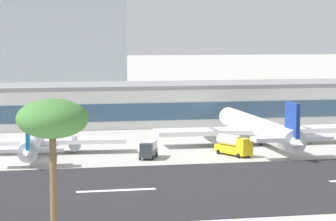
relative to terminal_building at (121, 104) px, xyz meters
name	(u,v)px	position (x,y,z in m)	size (l,w,h in m)	color
ground_plane	(129,190)	(-10.72, -82.68, -5.30)	(1400.00, 1400.00, 0.00)	#B2AFA8
runway_strip	(129,190)	(-10.72, -82.80, -5.26)	(800.00, 40.68, 0.08)	#262628
runway_centreline_dash_4	(116,190)	(-12.66, -82.80, -5.21)	(12.00, 1.20, 0.01)	white
terminal_building	(121,104)	(0.00, 0.00, 0.00)	(196.36, 21.82, 10.59)	silver
airliner_blue_tail_gate_1	(32,140)	(-23.90, -44.66, -2.57)	(36.94, 41.11, 8.58)	silver
airliner_navy_tail_gate_2	(260,129)	(23.63, -42.09, -1.89)	(44.59, 51.34, 10.72)	white
service_box_truck_0	(148,149)	(-2.56, -54.21, -3.51)	(4.42, 6.46, 3.25)	#2D3338
service_fuel_truck_1	(234,145)	(14.16, -54.20, -3.27)	(5.84, 8.82, 3.95)	gold
palm_tree_0	(52,121)	(-23.76, -115.30, 9.18)	(7.55, 7.55, 16.80)	brown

